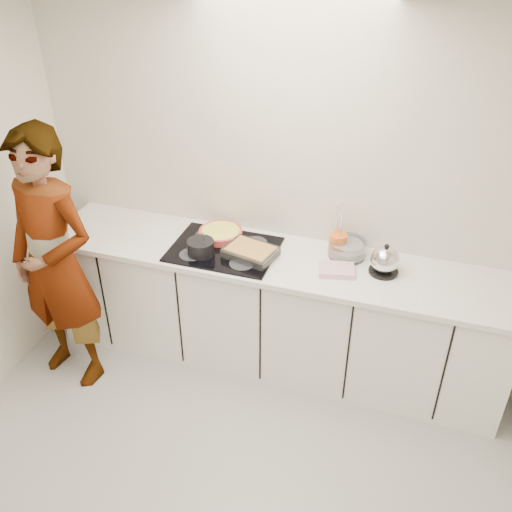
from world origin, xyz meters
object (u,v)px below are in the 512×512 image
(hob, at_px, (224,249))
(baking_dish, at_px, (251,252))
(saucepan, at_px, (201,247))
(utensil_crock, at_px, (338,244))
(kettle, at_px, (385,261))
(cook, at_px, (55,264))
(mixing_bowl, at_px, (347,249))
(tart_dish, at_px, (221,233))

(hob, distance_m, baking_dish, 0.21)
(saucepan, bearing_deg, utensil_crock, 19.37)
(utensil_crock, bearing_deg, kettle, -21.84)
(saucepan, relative_size, cook, 0.11)
(utensil_crock, bearing_deg, baking_dish, -157.01)
(utensil_crock, xyz_separation_m, cook, (-1.73, -0.73, -0.05))
(hob, height_order, mixing_bowl, mixing_bowl)
(tart_dish, xyz_separation_m, utensil_crock, (0.83, 0.05, 0.03))
(hob, height_order, kettle, kettle)
(hob, height_order, cook, cook)
(tart_dish, height_order, mixing_bowl, mixing_bowl)
(baking_dish, distance_m, cook, 1.29)
(baking_dish, bearing_deg, saucepan, -166.96)
(mixing_bowl, height_order, utensil_crock, utensil_crock)
(utensil_crock, bearing_deg, cook, -156.98)
(baking_dish, relative_size, mixing_bowl, 1.35)
(utensil_crock, bearing_deg, tart_dish, -176.51)
(saucepan, bearing_deg, cook, -153.47)
(mixing_bowl, distance_m, utensil_crock, 0.07)
(saucepan, height_order, cook, cook)
(hob, bearing_deg, mixing_bowl, 12.81)
(mixing_bowl, distance_m, cook, 1.94)
(kettle, bearing_deg, baking_dish, -173.63)
(cook, bearing_deg, saucepan, 35.70)
(hob, bearing_deg, cook, -151.21)
(hob, height_order, baking_dish, baking_dish)
(cook, bearing_deg, utensil_crock, 32.18)
(kettle, height_order, utensil_crock, kettle)
(hob, distance_m, kettle, 1.08)
(saucepan, xyz_separation_m, cook, (-0.86, -0.43, -0.04))
(hob, xyz_separation_m, tart_dish, (-0.08, 0.15, 0.04))
(hob, relative_size, tart_dish, 1.80)
(tart_dish, distance_m, baking_dish, 0.34)
(mixing_bowl, bearing_deg, tart_dish, -177.37)
(mixing_bowl, height_order, kettle, kettle)
(hob, height_order, tart_dish, tart_dish)
(kettle, bearing_deg, utensil_crock, 158.16)
(saucepan, distance_m, baking_dish, 0.34)
(kettle, relative_size, utensil_crock, 1.52)
(hob, relative_size, saucepan, 3.35)
(tart_dish, bearing_deg, kettle, -4.06)
(hob, distance_m, saucepan, 0.18)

